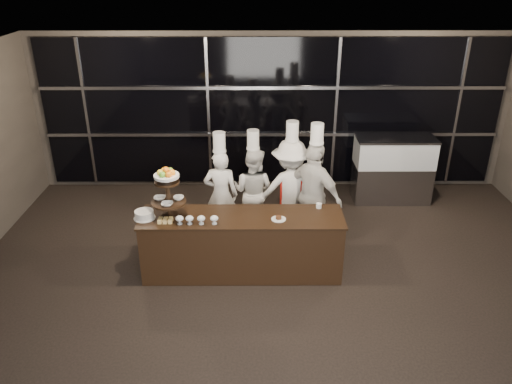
{
  "coord_description": "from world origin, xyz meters",
  "views": [
    {
      "loc": [
        -0.35,
        -4.23,
        4.19
      ],
      "look_at": [
        -0.32,
        2.2,
        1.15
      ],
      "focal_mm": 35.0,
      "sensor_mm": 36.0,
      "label": 1
    }
  ],
  "objects_px": {
    "layer_cake": "(144,215)",
    "display_case": "(393,166)",
    "chef_a": "(221,193)",
    "buffet_counter": "(242,244)",
    "chef_d": "(314,195)",
    "chef_b": "(253,190)",
    "chef_c": "(290,189)",
    "display_stand": "(168,189)"
  },
  "relations": [
    {
      "from": "display_stand",
      "to": "layer_cake",
      "type": "distance_m",
      "value": 0.5
    },
    {
      "from": "buffet_counter",
      "to": "chef_a",
      "type": "distance_m",
      "value": 1.14
    },
    {
      "from": "layer_cake",
      "to": "display_case",
      "type": "height_order",
      "value": "display_case"
    },
    {
      "from": "display_stand",
      "to": "chef_c",
      "type": "bearing_deg",
      "value": 31.19
    },
    {
      "from": "chef_a",
      "to": "display_case",
      "type": "bearing_deg",
      "value": 23.76
    },
    {
      "from": "buffet_counter",
      "to": "chef_a",
      "type": "height_order",
      "value": "chef_a"
    },
    {
      "from": "chef_c",
      "to": "display_case",
      "type": "bearing_deg",
      "value": 33.97
    },
    {
      "from": "chef_b",
      "to": "chef_c",
      "type": "xyz_separation_m",
      "value": [
        0.59,
        -0.16,
        0.09
      ]
    },
    {
      "from": "layer_cake",
      "to": "chef_b",
      "type": "xyz_separation_m",
      "value": [
        1.5,
        1.27,
        -0.22
      ]
    },
    {
      "from": "display_stand",
      "to": "chef_b",
      "type": "relative_size",
      "value": 0.42
    },
    {
      "from": "chef_a",
      "to": "chef_b",
      "type": "relative_size",
      "value": 1.01
    },
    {
      "from": "buffet_counter",
      "to": "chef_b",
      "type": "distance_m",
      "value": 1.26
    },
    {
      "from": "display_stand",
      "to": "chef_a",
      "type": "relative_size",
      "value": 0.42
    },
    {
      "from": "chef_a",
      "to": "chef_c",
      "type": "bearing_deg",
      "value": 1.09
    },
    {
      "from": "chef_c",
      "to": "chef_b",
      "type": "bearing_deg",
      "value": 164.99
    },
    {
      "from": "display_case",
      "to": "chef_b",
      "type": "bearing_deg",
      "value": -155.39
    },
    {
      "from": "display_stand",
      "to": "chef_c",
      "type": "relative_size",
      "value": 0.38
    },
    {
      "from": "chef_b",
      "to": "chef_d",
      "type": "height_order",
      "value": "chef_d"
    },
    {
      "from": "layer_cake",
      "to": "display_case",
      "type": "xyz_separation_m",
      "value": [
        4.09,
        2.45,
        -0.29
      ]
    },
    {
      "from": "display_stand",
      "to": "display_case",
      "type": "xyz_separation_m",
      "value": [
        3.75,
        2.4,
        -0.65
      ]
    },
    {
      "from": "buffet_counter",
      "to": "chef_d",
      "type": "relative_size",
      "value": 1.4
    },
    {
      "from": "display_stand",
      "to": "chef_b",
      "type": "xyz_separation_m",
      "value": [
        1.16,
        1.22,
        -0.59
      ]
    },
    {
      "from": "chef_c",
      "to": "chef_d",
      "type": "xyz_separation_m",
      "value": [
        0.34,
        -0.31,
        0.04
      ]
    },
    {
      "from": "chef_c",
      "to": "chef_d",
      "type": "height_order",
      "value": "chef_d"
    },
    {
      "from": "display_stand",
      "to": "layer_cake",
      "type": "height_order",
      "value": "display_stand"
    },
    {
      "from": "chef_a",
      "to": "chef_d",
      "type": "bearing_deg",
      "value": -11.17
    },
    {
      "from": "chef_b",
      "to": "chef_a",
      "type": "bearing_deg",
      "value": -160.71
    },
    {
      "from": "chef_d",
      "to": "display_stand",
      "type": "bearing_deg",
      "value": -160.12
    },
    {
      "from": "buffet_counter",
      "to": "chef_d",
      "type": "distance_m",
      "value": 1.39
    },
    {
      "from": "display_stand",
      "to": "chef_d",
      "type": "distance_m",
      "value": 2.27
    },
    {
      "from": "chef_c",
      "to": "chef_d",
      "type": "bearing_deg",
      "value": -42.32
    },
    {
      "from": "display_case",
      "to": "chef_c",
      "type": "distance_m",
      "value": 2.41
    },
    {
      "from": "display_case",
      "to": "chef_d",
      "type": "distance_m",
      "value": 2.35
    },
    {
      "from": "chef_b",
      "to": "chef_d",
      "type": "bearing_deg",
      "value": -26.59
    },
    {
      "from": "chef_a",
      "to": "chef_c",
      "type": "xyz_separation_m",
      "value": [
        1.11,
        0.02,
        0.06
      ]
    },
    {
      "from": "display_stand",
      "to": "chef_a",
      "type": "bearing_deg",
      "value": 58.16
    },
    {
      "from": "chef_b",
      "to": "buffet_counter",
      "type": "bearing_deg",
      "value": -97.44
    },
    {
      "from": "chef_a",
      "to": "chef_b",
      "type": "bearing_deg",
      "value": 19.29
    },
    {
      "from": "layer_cake",
      "to": "display_case",
      "type": "distance_m",
      "value": 4.77
    },
    {
      "from": "buffet_counter",
      "to": "display_case",
      "type": "height_order",
      "value": "display_case"
    },
    {
      "from": "buffet_counter",
      "to": "display_case",
      "type": "relative_size",
      "value": 1.99
    },
    {
      "from": "layer_cake",
      "to": "chef_b",
      "type": "distance_m",
      "value": 1.98
    }
  ]
}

